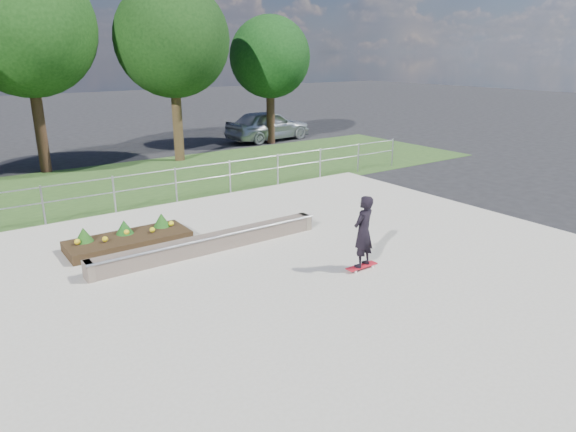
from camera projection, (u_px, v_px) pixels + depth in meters
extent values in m
plane|color=black|center=(321.00, 284.00, 10.99)|extent=(120.00, 120.00, 0.00)
cube|color=#2B4B1E|center=(139.00, 182.00, 19.53)|extent=(30.00, 8.00, 0.02)
cube|color=#AEA99A|center=(321.00, 283.00, 10.98)|extent=(15.00, 15.00, 0.06)
cylinder|color=gray|center=(43.00, 206.00, 14.42)|extent=(0.06, 0.06, 1.20)
cylinder|color=#999CA1|center=(114.00, 195.00, 15.53)|extent=(0.06, 0.06, 1.20)
cylinder|color=gray|center=(176.00, 186.00, 16.63)|extent=(0.06, 0.06, 1.20)
cylinder|color=#96989E|center=(230.00, 178.00, 17.73)|extent=(0.06, 0.06, 1.20)
cylinder|color=#999CA2|center=(278.00, 170.00, 18.84)|extent=(0.06, 0.06, 1.20)
cylinder|color=#9A9DA3|center=(320.00, 164.00, 19.94)|extent=(0.06, 0.06, 1.20)
cylinder|color=#989BA0|center=(358.00, 158.00, 21.04)|extent=(0.06, 0.06, 1.20)
cylinder|color=#9C9FA4|center=(392.00, 153.00, 22.15)|extent=(0.06, 0.06, 1.20)
cylinder|color=#989BA0|center=(175.00, 169.00, 16.46)|extent=(20.00, 0.04, 0.04)
cylinder|color=#909398|center=(176.00, 183.00, 16.60)|extent=(20.00, 0.04, 0.04)
cylinder|color=#341E15|center=(41.00, 131.00, 20.74)|extent=(0.44, 0.44, 3.38)
sphere|color=black|center=(25.00, 28.00, 19.54)|extent=(5.25, 5.25, 5.25)
cylinder|color=#372716|center=(178.00, 126.00, 23.03)|extent=(0.44, 0.44, 3.15)
sphere|color=black|center=(172.00, 40.00, 21.92)|extent=(4.90, 4.90, 4.90)
cylinder|color=#362015|center=(271.00, 118.00, 27.58)|extent=(0.44, 0.44, 2.70)
sphere|color=black|center=(270.00, 57.00, 26.62)|extent=(4.20, 4.20, 4.20)
cube|color=brown|center=(210.00, 243.00, 12.60)|extent=(6.00, 0.40, 0.40)
cylinder|color=#979A9F|center=(214.00, 238.00, 12.38)|extent=(6.00, 0.06, 0.06)
cube|color=brown|center=(89.00, 271.00, 11.00)|extent=(0.15, 0.42, 0.40)
cube|color=#655A4A|center=(304.00, 222.00, 14.20)|extent=(0.15, 0.42, 0.40)
cube|color=black|center=(129.00, 241.00, 12.96)|extent=(3.00, 1.20, 0.25)
sphere|color=yellow|center=(77.00, 242.00, 12.32)|extent=(0.14, 0.14, 0.14)
sphere|color=gold|center=(105.00, 239.00, 12.49)|extent=(0.14, 0.14, 0.14)
sphere|color=yellow|center=(127.00, 232.00, 12.98)|extent=(0.14, 0.14, 0.14)
sphere|color=yellow|center=(152.00, 230.00, 13.15)|extent=(0.14, 0.14, 0.14)
sphere|color=yellow|center=(171.00, 223.00, 13.64)|extent=(0.14, 0.14, 0.14)
cone|color=#1A4714|center=(84.00, 235.00, 12.51)|extent=(0.44, 0.44, 0.36)
cone|color=#144815|center=(124.00, 227.00, 13.06)|extent=(0.44, 0.44, 0.36)
cone|color=#184B15|center=(162.00, 220.00, 13.62)|extent=(0.44, 0.44, 0.36)
cylinder|color=white|center=(356.00, 272.00, 11.37)|extent=(0.05, 0.03, 0.05)
cylinder|color=white|center=(350.00, 269.00, 11.51)|extent=(0.05, 0.03, 0.05)
cylinder|color=silver|center=(373.00, 267.00, 11.66)|extent=(0.05, 0.03, 0.05)
cylinder|color=silver|center=(367.00, 264.00, 11.80)|extent=(0.05, 0.03, 0.05)
cylinder|color=gray|center=(353.00, 270.00, 11.43)|extent=(0.02, 0.18, 0.02)
cylinder|color=#9B9BA0|center=(370.00, 264.00, 11.72)|extent=(0.02, 0.18, 0.02)
cube|color=#B41623|center=(362.00, 266.00, 11.57)|extent=(0.80, 0.21, 0.02)
imported|color=black|center=(363.00, 232.00, 11.32)|extent=(0.68, 0.53, 1.63)
imported|color=#A8ACB2|center=(268.00, 125.00, 28.68)|extent=(5.12, 2.43, 1.69)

